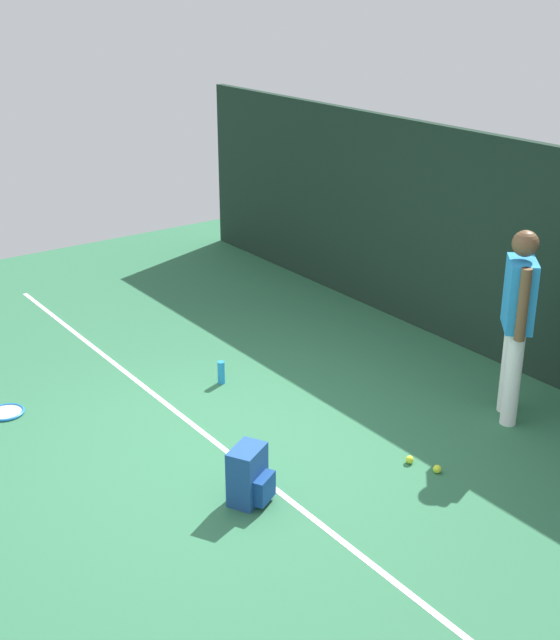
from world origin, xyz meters
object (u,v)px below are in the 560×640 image
(backpack, at_px, (249,476))
(tennis_ball_by_fence, at_px, (410,460))
(tennis_racket, at_px, (3,412))
(tennis_player, at_px, (517,315))
(tennis_ball_near_player, at_px, (437,469))
(water_bottle, at_px, (221,372))

(backpack, distance_m, tennis_ball_by_fence, 1.37)
(tennis_racket, relative_size, tennis_ball_by_fence, 8.87)
(tennis_player, xyz_separation_m, backpack, (-0.26, -2.55, -0.76))
(backpack, height_order, tennis_ball_near_player, backpack)
(water_bottle, bearing_deg, backpack, -26.27)
(tennis_player, bearing_deg, water_bottle, 83.00)
(tennis_player, relative_size, tennis_ball_near_player, 25.76)
(tennis_racket, distance_m, tennis_ball_near_player, 3.82)
(tennis_player, xyz_separation_m, tennis_ball_near_player, (0.29, -1.15, -0.93))
(tennis_player, height_order, water_bottle, tennis_player)
(tennis_player, distance_m, backpack, 2.68)
(backpack, relative_size, tennis_ball_by_fence, 6.67)
(tennis_ball_near_player, bearing_deg, water_bottle, -167.30)
(tennis_ball_near_player, bearing_deg, tennis_player, 104.11)
(tennis_player, relative_size, tennis_ball_by_fence, 25.76)
(tennis_racket, bearing_deg, tennis_ball_near_player, -11.17)
(water_bottle, bearing_deg, tennis_player, 39.52)
(tennis_ball_by_fence, relative_size, water_bottle, 0.30)
(tennis_player, distance_m, tennis_ball_by_fence, 1.55)
(tennis_ball_near_player, height_order, water_bottle, water_bottle)
(backpack, height_order, water_bottle, backpack)
(tennis_player, xyz_separation_m, tennis_ball_by_fence, (0.06, -1.23, -0.93))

